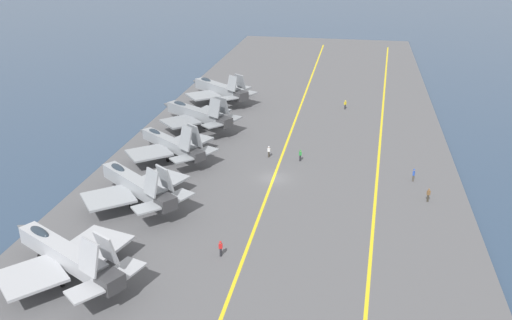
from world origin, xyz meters
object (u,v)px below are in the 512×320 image
parked_jet_second (135,184)px  crew_red_vest (221,248)px  crew_white_vest (269,151)px  crew_brown_vest (428,194)px  crew_blue_vest (414,174)px  parked_jet_nearest (65,254)px  parked_jet_fourth (196,114)px  crew_green_vest (300,155)px  parked_jet_third (170,144)px  parked_jet_fifth (218,89)px  crew_yellow_vest (345,104)px

parked_jet_second → crew_red_vest: size_ratio=8.44×
crew_white_vest → crew_brown_vest: 23.95m
parked_jet_second → crew_blue_vest: bearing=-69.1°
parked_jet_nearest → crew_blue_vest: bearing=-50.3°
parked_jet_second → parked_jet_fourth: bearing=1.1°
crew_green_vest → parked_jet_nearest: bearing=150.0°
parked_jet_third → parked_jet_fifth: bearing=0.6°
parked_jet_second → parked_jet_fourth: (27.62, 0.52, 0.05)m
crew_white_vest → crew_red_vest: bearing=178.9°
crew_green_vest → crew_brown_vest: size_ratio=0.99×
parked_jet_fifth → crew_white_vest: 29.93m
parked_jet_second → crew_white_vest: bearing=-37.6°
parked_jet_nearest → crew_red_vest: size_ratio=9.16×
parked_jet_third → parked_jet_fourth: 13.27m
parked_jet_second → crew_yellow_vest: bearing=-28.8°
parked_jet_nearest → parked_jet_fourth: size_ratio=1.04×
parked_jet_fourth → crew_white_vest: (-10.10, -14.03, -1.70)m
parked_jet_third → crew_brown_vest: bearing=-101.5°
crew_white_vest → crew_red_vest: (-26.90, 0.54, 0.03)m
parked_jet_nearest → crew_red_vest: 15.05m
parked_jet_nearest → crew_brown_vest: parked_jet_nearest is taller
crew_white_vest → crew_yellow_vest: size_ratio=1.00×
crew_green_vest → parked_jet_second: bearing=132.9°
parked_jet_second → crew_brown_vest: 35.83m
parked_jet_fourth → crew_white_vest: parked_jet_fourth is taller
crew_red_vest → crew_yellow_vest: bearing=-11.6°
crew_yellow_vest → crew_blue_vest: (-30.19, -10.06, 0.03)m
parked_jet_third → crew_yellow_vest: (28.71, -24.20, -1.40)m
parked_jet_fifth → crew_yellow_vest: size_ratio=8.80×
crew_brown_vest → parked_jet_nearest: bearing=122.6°
parked_jet_third → crew_white_vest: bearing=-77.3°
parked_jet_fifth → crew_red_vest: (-53.13, -13.79, -1.52)m
crew_blue_vest → parked_jet_fifth: bearing=48.2°
crew_blue_vest → crew_red_vest: bearing=136.9°
parked_jet_fourth → crew_brown_vest: parked_jet_fourth is taller
parked_jet_fourth → crew_green_vest: (-10.70, -18.73, -1.68)m
parked_jet_nearest → crew_green_vest: size_ratio=9.29×
crew_green_vest → parked_jet_fifth: bearing=35.3°
crew_yellow_vest → parked_jet_nearest: bearing=157.5°
parked_jet_nearest → parked_jet_second: bearing=-2.3°
parked_jet_second → crew_yellow_vest: size_ratio=8.68×
crew_yellow_vest → crew_green_vest: (-26.14, 5.51, 0.01)m
crew_brown_vest → parked_jet_third: bearing=78.5°
parked_jet_second → crew_green_vest: size_ratio=8.57×
crew_red_vest → crew_green_vest: crew_red_vest is taller
parked_jet_nearest → crew_white_vest: 36.09m
parked_jet_third → crew_red_vest: size_ratio=8.17×
parked_jet_second → crew_brown_vest: bearing=-78.5°
parked_jet_third → crew_brown_vest: (-7.22, -35.57, -1.37)m
parked_jet_nearest → crew_red_vest: bearing=-65.2°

